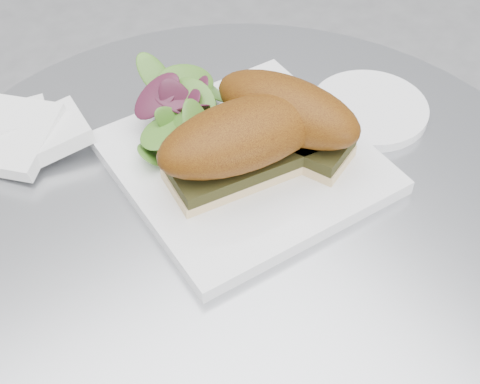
# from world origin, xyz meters

# --- Properties ---
(table) EXTENTS (0.70, 0.70, 0.73)m
(table) POSITION_xyz_m (0.00, 0.00, 0.49)
(table) COLOR #B1B4B8
(table) RESTS_ON ground
(plate) EXTENTS (0.26, 0.26, 0.02)m
(plate) POSITION_xyz_m (0.05, 0.06, 0.74)
(plate) COLOR white
(plate) RESTS_ON table
(sandwich_left) EXTENTS (0.19, 0.11, 0.08)m
(sandwich_left) POSITION_xyz_m (0.03, 0.04, 0.79)
(sandwich_left) COLOR beige
(sandwich_left) RESTS_ON plate
(sandwich_right) EXTENTS (0.13, 0.17, 0.08)m
(sandwich_right) POSITION_xyz_m (0.09, 0.05, 0.79)
(sandwich_right) COLOR beige
(sandwich_right) RESTS_ON plate
(salad) EXTENTS (0.12, 0.12, 0.05)m
(salad) POSITION_xyz_m (0.02, 0.13, 0.77)
(salad) COLOR #5A892C
(salad) RESTS_ON plate
(napkin) EXTENTS (0.16, 0.16, 0.02)m
(napkin) POSITION_xyz_m (-0.12, 0.22, 0.74)
(napkin) COLOR white
(napkin) RESTS_ON table
(saucer) EXTENTS (0.13, 0.13, 0.01)m
(saucer) POSITION_xyz_m (0.21, 0.05, 0.74)
(saucer) COLOR white
(saucer) RESTS_ON table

